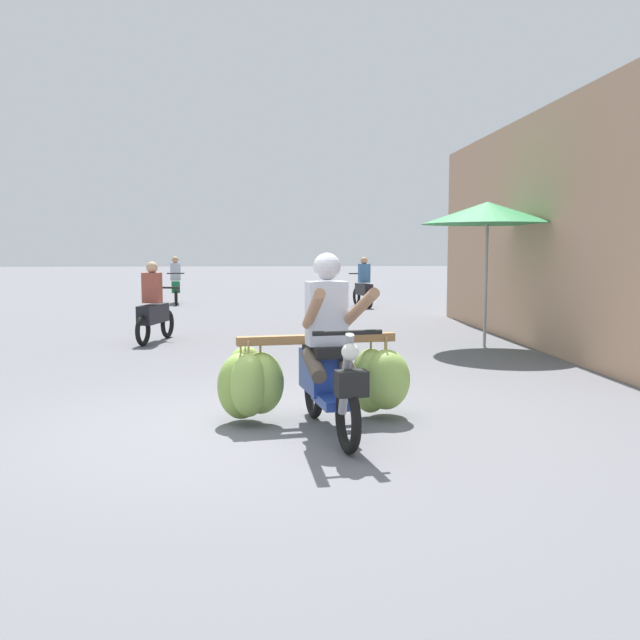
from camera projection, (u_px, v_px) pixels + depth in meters
ground_plane at (249, 429)px, 6.22m from camera, size 120.00×120.00×0.00m
motorbike_main_loaded at (316, 374)px, 6.36m from camera, size 1.87×1.75×1.58m
motorbike_distant_ahead_left at (154, 310)px, 11.95m from camera, size 0.61×1.59×1.40m
motorbike_distant_ahead_right at (364, 287)px, 19.25m from camera, size 0.56×1.61×1.40m
motorbike_distant_far_ahead at (176, 285)px, 20.48m from camera, size 0.51×1.62×1.40m
shopfront_building at (623, 232)px, 11.94m from camera, size 3.65×9.36×3.82m
market_umbrella_near_shop at (488, 213)px, 11.20m from camera, size 2.14×2.14×2.38m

